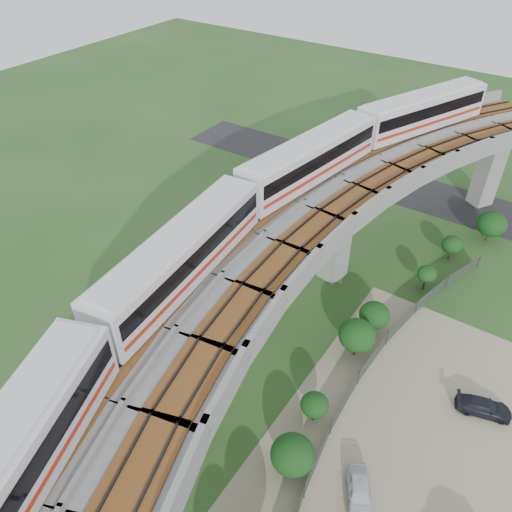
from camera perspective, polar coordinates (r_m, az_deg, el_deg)
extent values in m
plane|color=#284D1F|center=(42.21, 0.95, -9.30)|extent=(160.00, 160.00, 0.00)
cube|color=gray|center=(38.10, 18.09, -19.42)|extent=(18.00, 26.00, 0.04)
cube|color=#232326|center=(64.21, 15.98, 7.62)|extent=(60.00, 8.00, 0.03)
cube|color=#99968E|center=(62.28, 25.07, 8.84)|extent=(2.86, 2.93, 8.40)
cube|color=#99968E|center=(60.37, 26.29, 12.78)|extent=(7.21, 5.74, 1.20)
cube|color=#99968E|center=(46.05, 9.11, 1.86)|extent=(2.35, 2.51, 8.40)
cube|color=#99968E|center=(43.42, 9.74, 6.97)|extent=(7.31, 3.58, 1.20)
cube|color=#99968E|center=(33.45, -7.86, -15.88)|extent=(2.35, 2.51, 8.40)
cube|color=#99968E|center=(29.73, -8.65, -10.41)|extent=(7.31, 3.58, 1.20)
cube|color=gray|center=(55.56, 22.47, 12.96)|extent=(16.42, 20.91, 0.80)
cube|color=gray|center=(57.73, 19.51, 15.55)|extent=(8.66, 17.08, 1.00)
cube|color=gray|center=(52.96, 26.13, 11.84)|extent=(8.66, 17.08, 1.00)
cube|color=brown|center=(56.64, 20.94, 14.32)|extent=(10.68, 18.08, 0.12)
cube|color=black|center=(56.60, 20.96, 14.43)|extent=(9.69, 17.59, 0.12)
cube|color=brown|center=(54.20, 24.30, 12.41)|extent=(10.68, 18.08, 0.12)
cube|color=black|center=(54.16, 24.34, 12.52)|extent=(9.69, 17.59, 0.12)
cube|color=gray|center=(41.97, 8.83, 7.49)|extent=(11.77, 20.03, 0.80)
cube|color=gray|center=(43.72, 4.32, 10.52)|extent=(3.22, 18.71, 1.00)
cube|color=gray|center=(39.67, 14.00, 6.33)|extent=(3.22, 18.71, 1.00)
cube|color=brown|center=(42.82, 6.49, 9.08)|extent=(5.44, 19.05, 0.12)
cube|color=black|center=(42.76, 6.50, 9.22)|extent=(4.35, 18.88, 0.12)
cube|color=brown|center=(40.75, 11.41, 6.92)|extent=(5.44, 19.05, 0.12)
cube|color=black|center=(40.69, 11.43, 7.06)|extent=(4.35, 18.88, 0.12)
cube|color=gray|center=(29.73, -7.51, -7.45)|extent=(11.77, 20.03, 0.80)
cube|color=gray|center=(31.16, -14.41, -3.69)|extent=(3.22, 18.71, 1.00)
cube|color=gray|center=(27.56, 0.07, -8.94)|extent=(3.22, 18.71, 1.00)
cube|color=brown|center=(30.39, -11.13, -5.49)|extent=(5.44, 19.05, 0.12)
cube|color=black|center=(30.31, -11.16, -5.33)|extent=(4.35, 18.88, 0.12)
cube|color=brown|center=(28.55, -3.78, -8.20)|extent=(5.44, 19.05, 0.12)
cube|color=black|center=(28.47, -3.79, -8.03)|extent=(4.35, 18.88, 0.12)
cube|color=red|center=(24.01, -27.25, -23.34)|extent=(7.63, 14.45, 0.30)
cube|color=black|center=(24.59, -26.74, -24.18)|extent=(6.25, 12.61, 0.28)
cube|color=silver|center=(30.92, -8.50, 0.10)|extent=(4.29, 15.20, 3.20)
cube|color=silver|center=(29.91, -8.79, 2.67)|extent=(3.67, 14.40, 0.22)
cube|color=black|center=(30.65, -8.57, 0.76)|extent=(4.28, 14.61, 1.15)
cube|color=red|center=(31.38, -8.37, -0.98)|extent=(4.28, 14.61, 0.30)
cube|color=black|center=(31.83, -8.26, -1.97)|extent=(3.25, 12.88, 0.28)
cube|color=silver|center=(41.58, 6.18, 10.95)|extent=(4.82, 15.23, 3.20)
cube|color=silver|center=(40.84, 6.34, 13.08)|extent=(4.18, 14.41, 0.22)
cube|color=black|center=(41.38, 6.22, 11.51)|extent=(4.79, 14.65, 1.15)
cube|color=red|center=(41.93, 6.11, 10.04)|extent=(4.79, 14.65, 0.30)
cube|color=black|center=(42.26, 6.05, 9.19)|extent=(3.71, 12.89, 0.28)
cube|color=silver|center=(53.09, 18.49, 15.44)|extent=(8.26, 14.89, 3.20)
cube|color=silver|center=(52.51, 18.87, 17.13)|extent=(7.47, 13.99, 0.22)
cube|color=black|center=(52.93, 18.59, 15.88)|extent=(8.08, 14.35, 1.15)
cube|color=red|center=(53.36, 18.33, 14.70)|extent=(8.08, 14.35, 0.30)
cube|color=black|center=(53.62, 18.18, 14.01)|extent=(6.65, 12.50, 0.28)
cylinder|color=#2D382D|center=(52.98, 24.13, -0.66)|extent=(0.08, 0.08, 1.50)
cube|color=#2D382D|center=(51.17, 22.58, -1.67)|extent=(1.69, 4.77, 1.40)
cylinder|color=#2D382D|center=(49.37, 21.02, -2.82)|extent=(0.08, 0.08, 1.50)
cube|color=#2D382D|center=(47.59, 19.46, -4.13)|extent=(1.23, 4.91, 1.40)
cylinder|color=#2D382D|center=(45.85, 17.90, -5.61)|extent=(0.08, 0.08, 1.50)
cube|color=#2D382D|center=(44.14, 16.33, -7.26)|extent=(0.75, 4.99, 1.40)
cylinder|color=#2D382D|center=(42.47, 14.77, -9.12)|extent=(0.08, 0.08, 1.50)
cube|color=#2D382D|center=(40.86, 13.21, -11.19)|extent=(0.27, 5.04, 1.40)
cylinder|color=#2D382D|center=(39.31, 11.66, -13.49)|extent=(0.08, 0.08, 1.50)
cube|color=#2D382D|center=(37.84, 10.12, -16.04)|extent=(0.27, 5.04, 1.40)
cylinder|color=#2D382D|center=(36.46, 8.59, -18.84)|extent=(0.08, 0.08, 1.50)
cube|color=#2D382D|center=(35.18, 7.08, -21.92)|extent=(0.75, 4.99, 1.40)
cylinder|color=#2D382D|center=(34.02, 5.59, -25.26)|extent=(0.08, 0.08, 1.50)
cylinder|color=#382314|center=(57.46, 24.96, 2.10)|extent=(0.18, 0.18, 1.20)
ellipsoid|color=#103511|center=(56.68, 25.35, 3.33)|extent=(3.02, 3.02, 2.57)
cylinder|color=#382314|center=(53.32, 21.24, 0.20)|extent=(0.18, 0.18, 1.10)
ellipsoid|color=#103511|center=(52.66, 21.52, 1.21)|extent=(2.07, 2.07, 1.76)
cylinder|color=#382314|center=(48.65, 18.66, -3.02)|extent=(0.18, 0.18, 1.30)
ellipsoid|color=#103511|center=(47.91, 18.94, -1.94)|extent=(1.80, 1.80, 1.53)
cylinder|color=#382314|center=(43.46, 13.13, -7.80)|extent=(0.18, 0.18, 1.10)
ellipsoid|color=#103511|center=(42.55, 13.38, -6.57)|extent=(2.54, 2.54, 2.16)
cylinder|color=#382314|center=(41.23, 11.21, -10.35)|extent=(0.18, 0.18, 1.38)
ellipsoid|color=#103511|center=(40.09, 11.48, -8.85)|extent=(2.93, 2.93, 2.49)
cylinder|color=#382314|center=(37.10, 6.58, -17.58)|extent=(0.18, 0.18, 1.13)
ellipsoid|color=#103511|center=(36.15, 6.72, -16.54)|extent=(2.00, 2.00, 1.70)
cylinder|color=#382314|center=(35.01, 4.10, -22.83)|extent=(0.18, 0.18, 1.03)
ellipsoid|color=#103511|center=(33.82, 4.21, -21.70)|extent=(2.86, 2.86, 2.43)
imported|color=silver|center=(34.55, 11.75, -24.95)|extent=(3.10, 3.97, 1.27)
imported|color=black|center=(40.62, 24.58, -15.41)|extent=(4.16, 2.60, 1.12)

